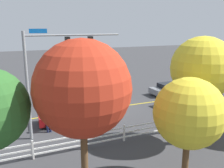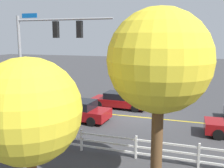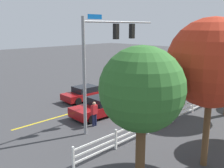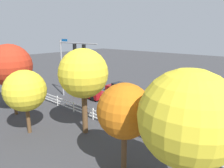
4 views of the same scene
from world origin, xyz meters
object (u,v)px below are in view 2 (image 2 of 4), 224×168
car_4 (119,100)px  tree_0 (159,62)px  car_1 (77,110)px  pedestrian (45,109)px  tree_5 (29,111)px

car_4 → tree_0: tree_0 is taller
car_1 → tree_0: 10.40m
car_4 → pedestrian: size_ratio=2.80×
car_1 → tree_5: tree_5 is taller
car_1 → pedestrian: 2.26m
car_1 → pedestrian: pedestrian is taller
pedestrian → tree_0: bearing=-122.5°
car_1 → tree_5: size_ratio=0.92×
pedestrian → tree_5: size_ratio=0.32×
pedestrian → tree_5: 10.30m
pedestrian → tree_5: tree_5 is taller
car_1 → tree_0: tree_0 is taller
car_1 → tree_0: (-6.66, 6.77, 4.25)m
car_4 → tree_5: (-1.31, 13.88, 2.96)m
car_1 → tree_5: bearing=111.4°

